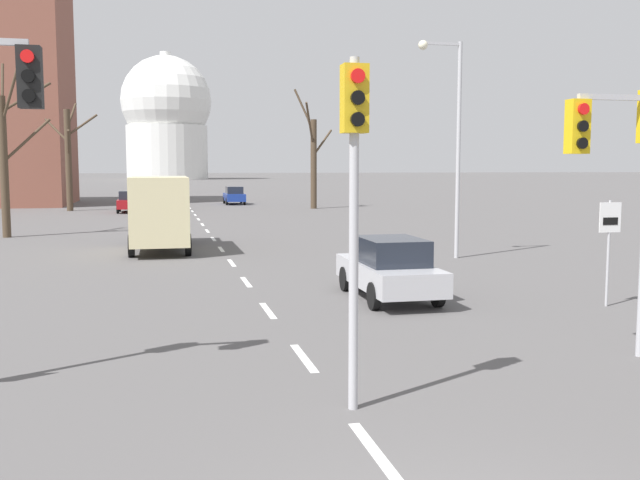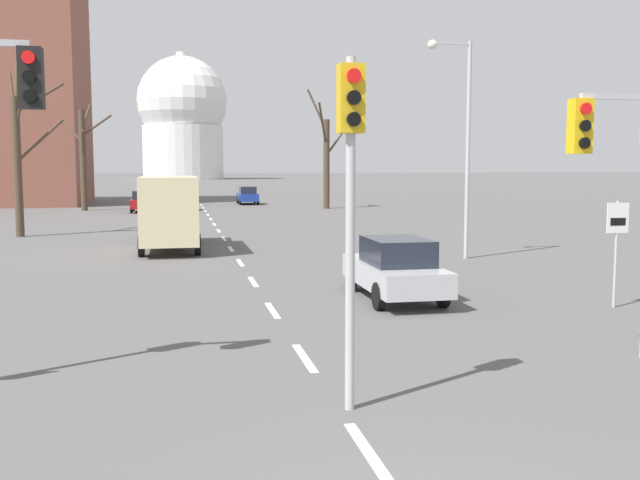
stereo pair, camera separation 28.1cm
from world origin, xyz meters
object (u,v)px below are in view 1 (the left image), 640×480
object	(u,v)px
traffic_signal_near_right	(624,152)
street_lamp_right	(451,128)
sedan_far_right	(234,195)
delivery_truck	(159,210)
sedan_near_right	(139,191)
sedan_mid_centre	(168,201)
sedan_near_left	(162,196)
sedan_far_left	(130,202)
traffic_signal_centre_tall	(354,167)
sedan_distant_centre	(389,268)
speed_limit_sign	(609,235)

from	to	relation	value
traffic_signal_near_right	street_lamp_right	bearing A→B (deg)	79.15
sedan_far_right	delivery_truck	size ratio (longest dim) A/B	0.63
sedan_near_right	sedan_mid_centre	size ratio (longest dim) A/B	1.02
traffic_signal_near_right	sedan_near_left	distance (m)	59.02
sedan_near_left	sedan_far_right	size ratio (longest dim) A/B	0.85
sedan_far_left	delivery_truck	bearing A→B (deg)	-85.17
sedan_far_left	delivery_truck	world-z (taller)	delivery_truck
traffic_signal_centre_tall	sedan_near_left	bearing A→B (deg)	92.33
sedan_mid_centre	sedan_distant_centre	xyz separation A→B (m)	(5.34, -41.21, 0.08)
sedan_far_left	traffic_signal_centre_tall	bearing A→B (deg)	-84.05
sedan_far_right	speed_limit_sign	bearing A→B (deg)	-85.42
sedan_near_left	sedan_near_right	distance (m)	13.54
sedan_far_left	sedan_mid_centre	bearing A→B (deg)	33.13
sedan_far_right	sedan_mid_centre	bearing A→B (deg)	-126.81
sedan_near_left	sedan_far_left	world-z (taller)	sedan_far_left
street_lamp_right	speed_limit_sign	bearing A→B (deg)	-89.36
sedan_near_left	sedan_mid_centre	size ratio (longest dim) A/B	0.94
sedan_mid_centre	speed_limit_sign	bearing A→B (deg)	-76.49
sedan_mid_centre	sedan_far_right	distance (m)	10.49
speed_limit_sign	delivery_truck	distance (m)	18.81
sedan_mid_centre	sedan_near_left	bearing A→B (deg)	92.11
traffic_signal_near_right	sedan_near_left	bearing A→B (deg)	97.77
speed_limit_sign	sedan_near_right	size ratio (longest dim) A/B	0.65
sedan_mid_centre	sedan_far_left	distance (m)	3.47
traffic_signal_near_right	sedan_far_left	size ratio (longest dim) A/B	1.23
sedan_distant_centre	sedan_far_right	bearing A→B (deg)	88.91
sedan_far_left	sedan_near_left	bearing A→B (deg)	78.56
traffic_signal_near_right	sedan_near_right	world-z (taller)	traffic_signal_near_right
traffic_signal_near_right	sedan_far_right	size ratio (longest dim) A/B	1.11
sedan_far_left	sedan_near_right	bearing A→B (deg)	90.03
sedan_near_left	sedan_near_right	bearing A→B (deg)	100.79
sedan_distant_centre	speed_limit_sign	bearing A→B (deg)	-23.40
sedan_near_left	sedan_distant_centre	world-z (taller)	sedan_distant_centre
sedan_near_right	sedan_distant_centre	bearing A→B (deg)	-82.77
sedan_far_left	delivery_truck	xyz separation A→B (m)	(2.23, -26.36, 0.85)
street_lamp_right	delivery_truck	xyz separation A→B (m)	(-11.01, 5.28, -3.33)
sedan_distant_centre	sedan_mid_centre	bearing A→B (deg)	97.38
traffic_signal_centre_tall	sedan_mid_centre	bearing A→B (deg)	92.37
sedan_near_right	sedan_distant_centre	world-z (taller)	sedan_distant_centre
sedan_near_right	sedan_distant_centre	size ratio (longest dim) A/B	0.92
traffic_signal_centre_tall	sedan_mid_centre	world-z (taller)	traffic_signal_centre_tall
traffic_signal_near_right	sedan_near_right	xyz separation A→B (m)	(-10.50, 71.70, -3.04)
sedan_near_left	sedan_far_left	xyz separation A→B (m)	(-2.52, -12.46, 0.09)
traffic_signal_centre_tall	sedan_distant_centre	world-z (taller)	traffic_signal_centre_tall
traffic_signal_centre_tall	sedan_far_right	xyz separation A→B (m)	(4.23, 57.87, -2.70)
traffic_signal_centre_tall	sedan_far_right	bearing A→B (deg)	85.82
sedan_near_right	sedan_far_right	world-z (taller)	sedan_far_right
traffic_signal_near_right	sedan_mid_centre	bearing A→B (deg)	99.00
sedan_near_left	delivery_truck	xyz separation A→B (m)	(-0.30, -38.81, 0.94)
traffic_signal_centre_tall	sedan_distant_centre	xyz separation A→B (m)	(3.29, 8.26, -2.70)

